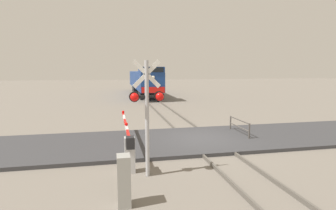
{
  "coord_description": "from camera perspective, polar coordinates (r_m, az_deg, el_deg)",
  "views": [
    {
      "loc": [
        -4.36,
        -12.74,
        3.69
      ],
      "look_at": [
        -0.97,
        3.5,
        1.44
      ],
      "focal_mm": 28.48,
      "sensor_mm": 36.0,
      "label": 1
    }
  ],
  "objects": [
    {
      "name": "guard_railing",
      "position": [
        15.19,
        15.0,
        -4.23
      ],
      "size": [
        0.08,
        2.29,
        0.95
      ],
      "color": "#4C4742",
      "rests_on": "ground_plane"
    },
    {
      "name": "utility_cabinet",
      "position": [
        7.53,
        -9.41,
        -15.71
      ],
      "size": [
        0.35,
        0.45,
        1.42
      ],
      "primitive_type": "cube",
      "color": "#999993",
      "rests_on": "ground_plane"
    },
    {
      "name": "ground_plane",
      "position": [
        13.96,
        6.92,
        -7.66
      ],
      "size": [
        160.0,
        160.0,
        0.0
      ],
      "primitive_type": "plane",
      "color": "slate"
    },
    {
      "name": "locomotive",
      "position": [
        37.97,
        -5.2,
        5.2
      ],
      "size": [
        2.7,
        18.51,
        3.92
      ],
      "color": "black",
      "rests_on": "ground_plane"
    },
    {
      "name": "rail_track_left",
      "position": [
        13.73,
        4.07,
        -7.56
      ],
      "size": [
        0.08,
        80.0,
        0.15
      ],
      "primitive_type": "cube",
      "color": "#59544C",
      "rests_on": "ground_plane"
    },
    {
      "name": "rail_track_right",
      "position": [
        14.18,
        9.7,
        -7.16
      ],
      "size": [
        0.08,
        80.0,
        0.15
      ],
      "primitive_type": "cube",
      "color": "#59544C",
      "rests_on": "ground_plane"
    },
    {
      "name": "crossing_gate",
      "position": [
        10.59,
        -8.52,
        -7.73
      ],
      "size": [
        0.36,
        6.69,
        1.4
      ],
      "color": "silver",
      "rests_on": "ground_plane"
    },
    {
      "name": "crossing_signal",
      "position": [
        8.93,
        -4.51,
        -0.08
      ],
      "size": [
        1.18,
        0.33,
        4.0
      ],
      "color": "#ADADB2",
      "rests_on": "ground_plane"
    },
    {
      "name": "road_surface",
      "position": [
        13.94,
        6.93,
        -7.34
      ],
      "size": [
        36.0,
        5.05,
        0.16
      ],
      "primitive_type": "cube",
      "color": "#38383A",
      "rests_on": "ground_plane"
    }
  ]
}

